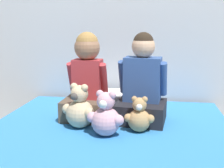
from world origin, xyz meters
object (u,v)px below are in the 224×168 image
Objects in this scene: teddy_bear_held_by_right_child at (139,117)px; teddy_bear_between_children at (106,117)px; child_on_right at (142,86)px; child_on_left at (87,81)px; pillow_at_headboard at (120,99)px; teddy_bear_held_by_left_child at (80,109)px.

teddy_bear_between_children reaches higher than teddy_bear_held_by_right_child.
child_on_right reaches higher than teddy_bear_held_by_right_child.
child_on_right reaches higher than teddy_bear_between_children.
child_on_left is 2.70× the size of teddy_bear_held_by_right_child.
teddy_bear_between_children is at bearing -89.85° from pillow_at_headboard.
teddy_bear_held_by_right_child is at bearing -28.64° from child_on_left.
teddy_bear_held_by_left_child is at bearing 162.48° from teddy_bear_between_children.
child_on_left and child_on_right have the same top height.
child_on_right is 0.48m from teddy_bear_held_by_left_child.
teddy_bear_held_by_right_child is 0.42× the size of pillow_at_headboard.
teddy_bear_held_by_left_child is (-0.00, -0.22, -0.15)m from child_on_left.
teddy_bear_between_children is (0.20, -0.11, -0.01)m from teddy_bear_held_by_left_child.
teddy_bear_held_by_right_child is 0.65m from pillow_at_headboard.
teddy_bear_between_children reaches higher than pillow_at_headboard.
pillow_at_headboard is (-0.20, 0.61, -0.04)m from teddy_bear_held_by_right_child.
teddy_bear_between_children is at bearing -8.17° from teddy_bear_held_by_left_child.
child_on_right is at bearing 49.75° from teddy_bear_held_by_left_child.
teddy_bear_held_by_right_child is 0.23m from teddy_bear_between_children.
teddy_bear_between_children is 0.72m from pillow_at_headboard.
teddy_bear_held_by_left_child is 0.63m from pillow_at_headboard.
teddy_bear_held_by_left_child is 0.41m from teddy_bear_held_by_right_child.
child_on_right is 2.09× the size of teddy_bear_held_by_left_child.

